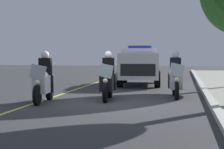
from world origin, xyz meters
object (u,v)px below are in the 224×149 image
Objects in this scene: police_motorcycle_lead_right at (108,80)px; police_suv at (140,64)px; police_motorcycle_trailing at (176,79)px; police_motorcycle_lead_left at (44,82)px.

police_motorcycle_lead_right is 6.81m from police_suv.
police_motorcycle_trailing is 0.43× the size of police_suv.
police_suv is (-5.68, -1.95, 0.37)m from police_motorcycle_trailing.
police_motorcycle_trailing is at bearing 117.48° from police_motorcycle_lead_left.
police_motorcycle_lead_left is at bearing -16.51° from police_suv.
police_motorcycle_lead_left is 1.00× the size of police_motorcycle_lead_right.
police_motorcycle_lead_right is at bearing -64.55° from police_motorcycle_trailing.
police_motorcycle_lead_left is 1.00× the size of police_motorcycle_trailing.
police_suv is at bearing 163.49° from police_motorcycle_lead_left.
police_motorcycle_lead_right is (-1.12, 1.95, 0.00)m from police_motorcycle_lead_left.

